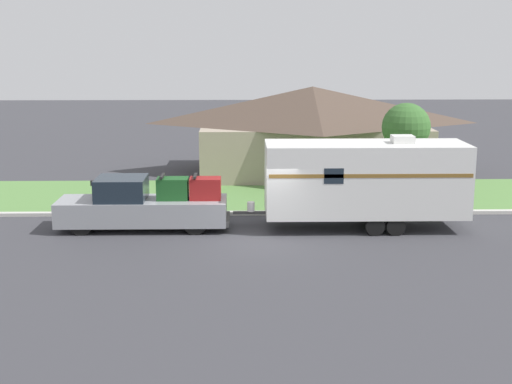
% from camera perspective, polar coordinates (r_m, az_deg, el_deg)
% --- Properties ---
extents(ground_plane, '(120.00, 120.00, 0.00)m').
position_cam_1_polar(ground_plane, '(25.34, 0.55, -3.87)').
color(ground_plane, '#38383D').
extents(curb_strip, '(80.00, 0.30, 0.14)m').
position_cam_1_polar(curb_strip, '(28.94, 0.33, -1.69)').
color(curb_strip, beige).
rests_on(curb_strip, ground_plane).
extents(lawn_strip, '(80.00, 7.00, 0.03)m').
position_cam_1_polar(lawn_strip, '(32.51, 0.16, -0.25)').
color(lawn_strip, '#568442').
rests_on(lawn_strip, ground_plane).
extents(house_across_street, '(12.45, 7.52, 4.58)m').
position_cam_1_polar(house_across_street, '(37.84, 4.50, 5.09)').
color(house_across_street, gray).
rests_on(house_across_street, ground_plane).
extents(pickup_truck, '(6.39, 1.94, 2.06)m').
position_cam_1_polar(pickup_truck, '(26.93, -8.98, -1.07)').
color(pickup_truck, black).
rests_on(pickup_truck, ground_plane).
extents(travel_trailer, '(8.66, 2.49, 3.51)m').
position_cam_1_polar(travel_trailer, '(26.87, 8.74, 1.05)').
color(travel_trailer, black).
rests_on(travel_trailer, ground_plane).
extents(mailbox, '(0.48, 0.20, 1.33)m').
position_cam_1_polar(mailbox, '(29.93, -12.61, 0.34)').
color(mailbox, brown).
rests_on(mailbox, ground_plane).
extents(tree_in_yard, '(2.16, 2.16, 4.23)m').
position_cam_1_polar(tree_in_yard, '(32.55, 11.91, 5.06)').
color(tree_in_yard, brown).
rests_on(tree_in_yard, ground_plane).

